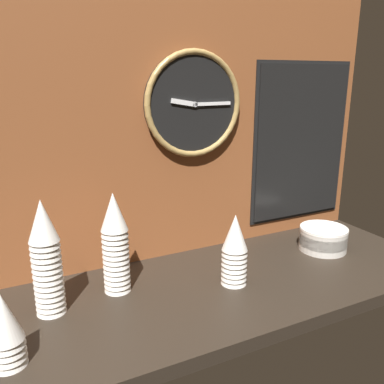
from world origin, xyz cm
name	(u,v)px	position (x,y,z in cm)	size (l,w,h in cm)	color
ground_plane	(205,291)	(0.00, 0.00, -2.00)	(160.00, 56.00, 4.00)	black
wall_tiled_back	(168,104)	(0.00, 26.50, 52.50)	(160.00, 3.00, 105.00)	brown
cup_stack_far_left	(5,330)	(-55.36, -11.80, 8.73)	(7.82, 7.82, 17.47)	white
cup_stack_center_left	(115,243)	(-24.69, 9.02, 15.05)	(7.82, 7.82, 30.09)	white
cup_stack_left	(46,258)	(-43.98, 5.68, 15.83)	(7.82, 7.82, 31.67)	white
cup_stack_center_right	(235,250)	(8.30, -2.77, 11.10)	(7.82, 7.82, 22.20)	white
bowl_stack_far_right	(323,237)	(50.86, 4.20, 4.62)	(17.11, 17.11, 8.58)	beige
wall_clock	(194,104)	(7.82, 23.46, 52.25)	(34.71, 2.70, 34.71)	black
menu_board	(301,143)	(54.87, 24.35, 36.07)	(44.00, 1.32, 61.00)	black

